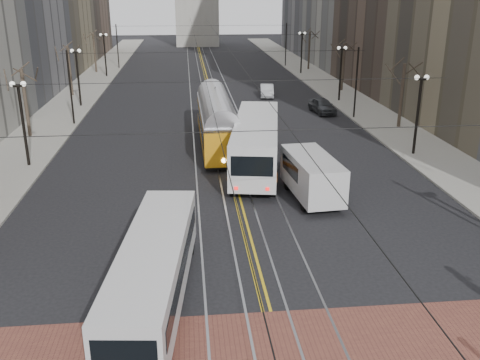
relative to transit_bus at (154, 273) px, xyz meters
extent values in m
plane|color=black|center=(4.20, 0.00, -1.34)|extent=(260.00, 260.00, 0.00)
cube|color=gray|center=(-10.80, 45.00, -1.26)|extent=(5.00, 140.00, 0.15)
cube|color=gray|center=(19.20, 45.00, -1.26)|extent=(5.00, 140.00, 0.15)
cube|color=gray|center=(4.20, 45.00, -1.33)|extent=(4.80, 130.00, 0.02)
cube|color=gold|center=(4.20, 45.00, -1.33)|extent=(0.42, 130.00, 0.01)
cylinder|color=black|center=(-9.50, 18.00, 1.46)|extent=(0.20, 0.20, 5.60)
cylinder|color=black|center=(-9.50, 38.00, 1.46)|extent=(0.20, 0.20, 5.60)
cylinder|color=black|center=(-9.50, 58.00, 1.46)|extent=(0.20, 0.20, 5.60)
cylinder|color=black|center=(17.90, 18.00, 1.46)|extent=(0.20, 0.20, 5.60)
cylinder|color=black|center=(17.90, 38.00, 1.46)|extent=(0.20, 0.20, 5.60)
cylinder|color=black|center=(17.90, 58.00, 1.46)|extent=(0.20, 0.20, 5.60)
cylinder|color=#382D23|center=(-11.50, 26.00, 1.46)|extent=(0.28, 0.28, 5.60)
cylinder|color=#382D23|center=(-11.50, 44.00, 1.46)|extent=(0.28, 0.28, 5.60)
cylinder|color=#382D23|center=(-11.50, 62.00, 1.46)|extent=(0.28, 0.28, 5.60)
cylinder|color=#382D23|center=(19.90, 26.00, 1.46)|extent=(0.28, 0.28, 5.60)
cylinder|color=#382D23|center=(19.90, 44.00, 1.46)|extent=(0.28, 0.28, 5.60)
cylinder|color=#382D23|center=(19.90, 62.00, 1.46)|extent=(0.28, 0.28, 5.60)
cylinder|color=black|center=(2.70, 45.00, 4.66)|extent=(0.03, 120.00, 0.03)
cylinder|color=black|center=(5.70, 45.00, 4.66)|extent=(0.03, 120.00, 0.03)
cylinder|color=black|center=(-8.70, 30.00, 1.96)|extent=(0.16, 0.16, 6.60)
cylinder|color=black|center=(-8.70, 66.00, 1.96)|extent=(0.16, 0.16, 6.60)
cylinder|color=black|center=(17.10, 30.00, 1.96)|extent=(0.16, 0.16, 6.60)
cylinder|color=black|center=(17.10, 66.00, 1.96)|extent=(0.16, 0.16, 6.60)
cube|color=#BABABA|center=(0.00, 0.00, 0.00)|extent=(3.36, 10.87, 2.67)
cube|color=orange|center=(3.70, 22.11, 0.27)|extent=(2.62, 13.64, 3.21)
cube|color=silver|center=(6.00, 16.18, 0.33)|extent=(4.86, 13.04, 3.33)
cube|color=#BBBBBB|center=(8.47, 10.25, -0.06)|extent=(2.71, 5.95, 2.56)
imported|color=#414549|center=(14.70, 32.67, -0.61)|extent=(2.25, 4.45, 1.46)
imported|color=#B6B8BE|center=(10.53, 41.56, -0.65)|extent=(1.91, 4.28, 1.36)
camera|label=1|loc=(1.45, -18.17, 10.21)|focal=40.00mm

